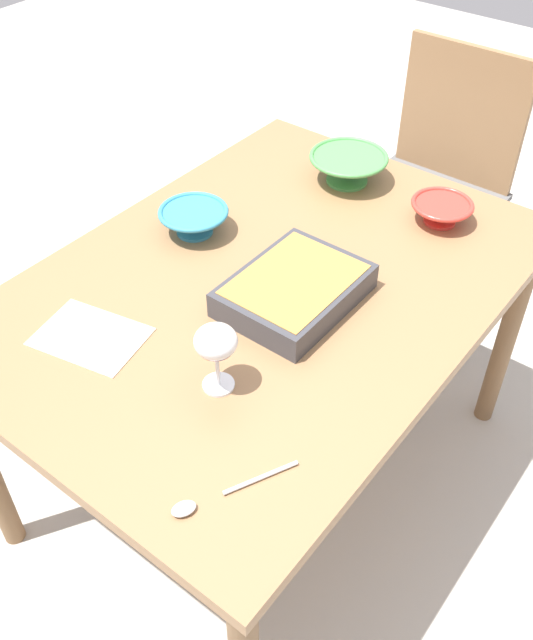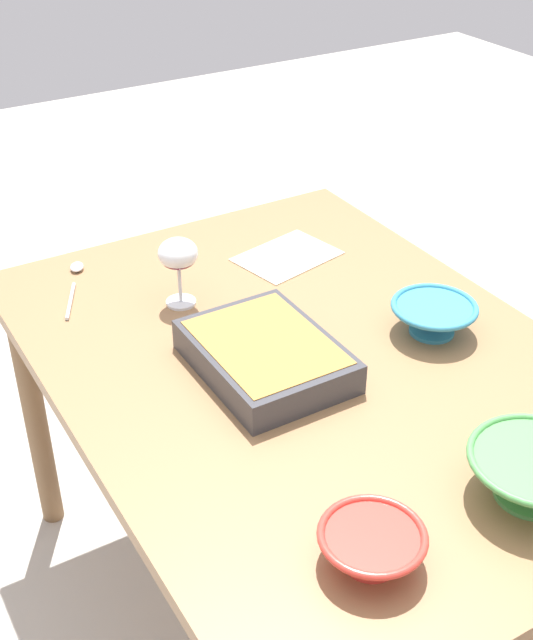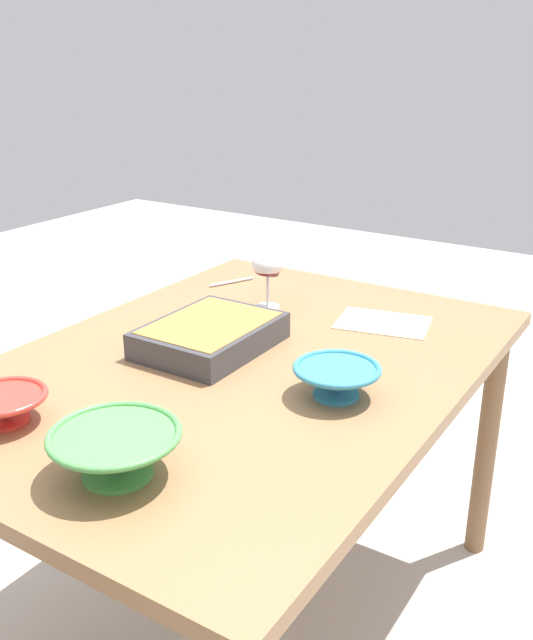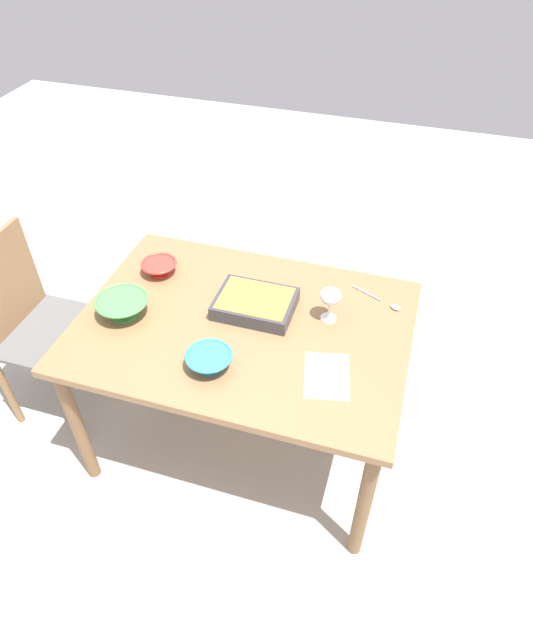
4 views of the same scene
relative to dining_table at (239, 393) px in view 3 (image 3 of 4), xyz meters
name	(u,v)px [view 3 (image 3 of 4)]	position (x,y,z in m)	size (l,w,h in m)	color
ground_plane	(243,619)	(0.00, 0.00, -0.66)	(8.00, 8.00, 0.00)	#B2ADA3
dining_table	(239,393)	(0.00, 0.00, 0.00)	(1.33, 0.96, 0.74)	olive
wine_glass	(268,267)	(-0.32, -0.13, 0.20)	(0.08, 0.08, 0.15)	white
casserole_dish	(210,334)	(-0.02, -0.09, 0.12)	(0.32, 0.24, 0.06)	#38383D
mixing_bowl	(5,406)	(0.46, -0.20, 0.12)	(0.16, 0.16, 0.06)	red
small_bowl	(337,379)	(0.04, 0.26, 0.12)	(0.18, 0.18, 0.07)	teal
serving_bowl	(116,451)	(0.48, 0.09, 0.13)	(0.22, 0.22, 0.08)	#4C994C
serving_spoon	(259,276)	(-0.53, -0.29, 0.09)	(0.22, 0.12, 0.01)	silver
napkin	(383,323)	(-0.38, 0.18, 0.08)	(0.16, 0.23, 0.00)	beige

